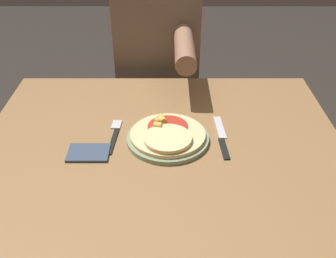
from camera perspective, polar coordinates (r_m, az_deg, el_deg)
name	(u,v)px	position (r m, az deg, el deg)	size (l,w,h in m)	color
dining_table	(162,180)	(1.20, -0.84, -7.41)	(1.06, 0.89, 0.78)	olive
plate	(168,138)	(1.15, 0.00, -1.36)	(0.24, 0.24, 0.01)	gray
pizza	(168,134)	(1.14, -0.05, -0.78)	(0.22, 0.22, 0.04)	#E0C689
fork	(115,134)	(1.19, -7.73, -0.74)	(0.03, 0.18, 0.00)	black
knife	(222,137)	(1.17, 7.83, -1.23)	(0.03, 0.22, 0.00)	black
napkin	(89,153)	(1.12, -11.45, -3.40)	(0.12, 0.08, 0.01)	#38475B
person_diner	(158,66)	(1.69, -1.40, 9.17)	(0.34, 0.52, 1.26)	#2D2D38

